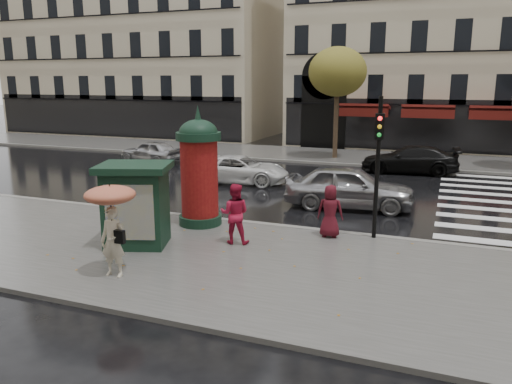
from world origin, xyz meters
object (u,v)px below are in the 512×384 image
at_px(woman_red, 235,214).
at_px(man_burgundy, 330,211).
at_px(car_silver, 349,187).
at_px(car_white, 239,169).
at_px(traffic_light, 378,154).
at_px(newsstand, 136,204).
at_px(woman_umbrella, 111,215).
at_px(car_far_silver, 151,151).
at_px(morris_column, 199,168).
at_px(car_black, 410,160).

xyz_separation_m(woman_red, man_burgundy, (2.40, 1.57, -0.08)).
relative_size(car_silver, car_white, 1.04).
distance_m(woman_red, car_white, 9.21).
height_order(traffic_light, car_silver, traffic_light).
xyz_separation_m(newsstand, car_white, (-1.00, 9.65, -0.68)).
bearing_deg(woman_umbrella, car_far_silver, 120.27).
xyz_separation_m(woman_umbrella, woman_red, (1.68, 3.31, -0.62)).
xyz_separation_m(woman_red, morris_column, (-1.83, 1.39, 0.96)).
distance_m(woman_umbrella, morris_column, 4.71).
bearing_deg(car_black, woman_umbrella, -22.45).
bearing_deg(car_far_silver, morris_column, 46.88).
bearing_deg(car_silver, car_white, 57.78).
height_order(woman_red, car_black, woman_red).
xyz_separation_m(man_burgundy, newsstand, (-4.90, -2.71, 0.41)).
xyz_separation_m(woman_red, car_far_silver, (-10.77, 12.27, -0.35)).
height_order(morris_column, car_silver, morris_column).
distance_m(woman_red, car_black, 14.56).
relative_size(woman_red, car_white, 0.38).
relative_size(car_silver, car_far_silver, 1.27).
height_order(woman_red, morris_column, morris_column).
distance_m(morris_column, car_far_silver, 14.14).
bearing_deg(woman_umbrella, newsstand, 111.00).
xyz_separation_m(woman_umbrella, car_silver, (3.84, 8.99, -0.80)).
distance_m(woman_umbrella, traffic_light, 7.51).
bearing_deg(traffic_light, woman_red, -152.65).
height_order(morris_column, newsstand, morris_column).
relative_size(woman_umbrella, car_far_silver, 0.60).
bearing_deg(car_white, newsstand, 178.45).
relative_size(traffic_light, newsstand, 1.76).
relative_size(newsstand, car_silver, 0.49).
bearing_deg(newsstand, woman_umbrella, -69.00).
xyz_separation_m(car_silver, car_white, (-5.67, 2.82, -0.17)).
bearing_deg(morris_column, man_burgundy, 2.49).
relative_size(man_burgundy, newsstand, 0.67).
bearing_deg(woman_red, traffic_light, -164.92).
bearing_deg(woman_red, woman_umbrella, 50.82).
relative_size(woman_umbrella, car_black, 0.47).
xyz_separation_m(woman_umbrella, car_white, (-1.83, 11.81, -0.97)).
relative_size(woman_red, morris_column, 0.45).
bearing_deg(morris_column, car_silver, 47.08).
relative_size(morris_column, car_silver, 0.80).
bearing_deg(man_burgundy, car_black, -102.61).
bearing_deg(car_black, car_far_silver, -88.21).
xyz_separation_m(man_burgundy, car_silver, (-0.23, 4.12, -0.10)).
bearing_deg(woman_umbrella, car_white, 98.81).
height_order(woman_umbrella, newsstand, newsstand).
bearing_deg(woman_umbrella, man_burgundy, 50.13).
distance_m(newsstand, car_silver, 8.29).
xyz_separation_m(man_burgundy, traffic_light, (1.26, 0.32, 1.72)).
relative_size(car_black, car_far_silver, 1.29).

